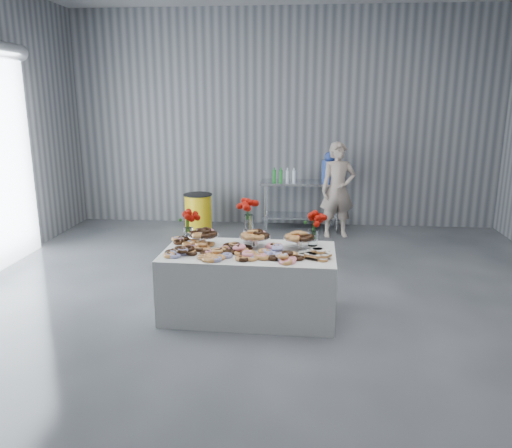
{
  "coord_description": "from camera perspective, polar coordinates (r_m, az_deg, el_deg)",
  "views": [
    {
      "loc": [
        0.33,
        -5.04,
        2.41
      ],
      "look_at": [
        -0.17,
        0.5,
        0.99
      ],
      "focal_mm": 35.0,
      "sensor_mm": 36.0,
      "label": 1
    }
  ],
  "objects": [
    {
      "name": "bouquet_right",
      "position": [
        5.71,
        6.58,
        0.4
      ],
      "size": [
        0.26,
        0.26,
        0.42
      ],
      "color": "white",
      "rests_on": "display_table"
    },
    {
      "name": "cake_stand_left",
      "position": [
        5.74,
        -6.05,
        -1.11
      ],
      "size": [
        0.36,
        0.36,
        0.17
      ],
      "color": "silver",
      "rests_on": "display_table"
    },
    {
      "name": "trash_barrel",
      "position": [
        9.31,
        -6.62,
        1.37
      ],
      "size": [
        0.53,
        0.53,
        0.68
      ],
      "rotation": [
        0.0,
        0.0,
        -0.12
      ],
      "color": "yellow",
      "rests_on": "ground"
    },
    {
      "name": "donut_mounds",
      "position": [
        5.48,
        -0.85,
        -2.81
      ],
      "size": [
        1.83,
        0.85,
        0.09
      ],
      "primitive_type": null,
      "rotation": [
        0.0,
        0.0,
        -0.03
      ],
      "color": "#CF824C",
      "rests_on": "display_table"
    },
    {
      "name": "display_table",
      "position": [
        5.67,
        -0.78,
        -6.72
      ],
      "size": [
        1.93,
        1.06,
        0.75
      ],
      "primitive_type": "cube",
      "rotation": [
        0.0,
        0.0,
        -0.03
      ],
      "color": "white",
      "rests_on": "ground"
    },
    {
      "name": "danish_pile",
      "position": [
        5.34,
        7.0,
        -3.28
      ],
      "size": [
        0.48,
        0.48,
        0.11
      ],
      "primitive_type": null,
      "color": "white",
      "rests_on": "display_table"
    },
    {
      "name": "cake_stand_mid",
      "position": [
        5.64,
        -0.1,
        -1.31
      ],
      "size": [
        0.36,
        0.36,
        0.17
      ],
      "color": "silver",
      "rests_on": "display_table"
    },
    {
      "name": "person",
      "position": [
        8.85,
        9.33,
        3.86
      ],
      "size": [
        0.67,
        0.5,
        1.67
      ],
      "primitive_type": "imported",
      "rotation": [
        0.0,
        0.0,
        0.18
      ],
      "color": "#CC8C93",
      "rests_on": "ground"
    },
    {
      "name": "drink_bottles",
      "position": [
        9.15,
        3.23,
        5.63
      ],
      "size": [
        0.54,
        0.08,
        0.27
      ],
      "primitive_type": null,
      "color": "#268C33",
      "rests_on": "prep_table"
    },
    {
      "name": "room_walls",
      "position": [
        5.15,
        -1.65,
        16.87
      ],
      "size": [
        8.04,
        9.04,
        4.02
      ],
      "color": "gray",
      "rests_on": "ground"
    },
    {
      "name": "prep_table",
      "position": [
        9.31,
        5.19,
        3.15
      ],
      "size": [
        1.5,
        0.6,
        0.9
      ],
      "color": "silver",
      "rests_on": "ground"
    },
    {
      "name": "cake_stand_right",
      "position": [
        5.6,
        4.99,
        -1.47
      ],
      "size": [
        0.36,
        0.36,
        0.17
      ],
      "color": "silver",
      "rests_on": "display_table"
    },
    {
      "name": "water_jug",
      "position": [
        9.24,
        8.38,
        6.31
      ],
      "size": [
        0.28,
        0.28,
        0.55
      ],
      "color": "blue",
      "rests_on": "prep_table"
    },
    {
      "name": "ground",
      "position": [
        5.59,
        1.3,
        -11.21
      ],
      "size": [
        9.0,
        9.0,
        0.0
      ],
      "primitive_type": "plane",
      "color": "#373A3E",
      "rests_on": "ground"
    },
    {
      "name": "bouquet_left",
      "position": [
        5.84,
        -7.79,
        0.69
      ],
      "size": [
        0.26,
        0.26,
        0.42
      ],
      "color": "white",
      "rests_on": "display_table"
    },
    {
      "name": "bouquet_center",
      "position": [
        5.79,
        -0.84,
        1.53
      ],
      "size": [
        0.26,
        0.26,
        0.57
      ],
      "color": "silver",
      "rests_on": "display_table"
    }
  ]
}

